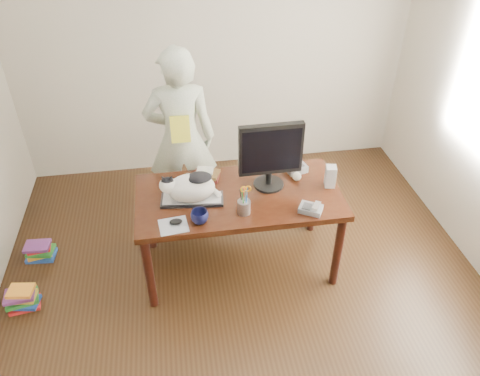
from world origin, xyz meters
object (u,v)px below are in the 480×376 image
at_px(baseball, 297,176).
at_px(person, 181,140).
at_px(book_stack, 207,174).
at_px(book_pile_b, 40,251).
at_px(mouse, 176,222).
at_px(pen_cup, 244,205).
at_px(keyboard, 192,199).
at_px(phone, 311,208).
at_px(speaker, 330,176).
at_px(book_pile_a, 23,298).
at_px(desk, 238,203).
at_px(calculator, 294,165).
at_px(coffee_mug, 200,217).
at_px(cat, 189,187).
at_px(monitor, 271,153).

height_order(baseball, person, person).
relative_size(book_stack, book_pile_b, 0.94).
bearing_deg(mouse, pen_cup, -0.85).
height_order(keyboard, phone, phone).
bearing_deg(person, mouse, 85.19).
bearing_deg(speaker, phone, -116.92).
distance_m(pen_cup, book_pile_a, 1.90).
distance_m(desk, calculator, 0.58).
distance_m(pen_cup, person, 1.05).
relative_size(coffee_mug, book_pile_b, 0.49).
bearing_deg(baseball, speaker, -25.23).
xyz_separation_m(cat, book_pile_b, (-1.34, 0.37, -0.81)).
bearing_deg(keyboard, book_pile_b, 170.67).
distance_m(mouse, calculator, 1.16).
bearing_deg(book_pile_b, book_pile_a, -93.13).
height_order(coffee_mug, phone, coffee_mug).
distance_m(phone, baseball, 0.41).
bearing_deg(book_pile_b, coffee_mug, -24.44).
xyz_separation_m(pen_cup, speaker, (0.73, 0.23, 0.02)).
bearing_deg(desk, book_pile_b, 171.03).
bearing_deg(baseball, coffee_mug, -154.04).
bearing_deg(speaker, mouse, -155.40).
xyz_separation_m(phone, person, (-0.90, 1.03, 0.08)).
bearing_deg(book_stack, cat, -99.00).
bearing_deg(phone, book_pile_b, -165.86).
bearing_deg(keyboard, speaker, 7.59).
distance_m(desk, cat, 0.49).
bearing_deg(baseball, monitor, -167.65).
distance_m(person, book_pile_b, 1.58).
height_order(pen_cup, book_stack, pen_cup).
bearing_deg(phone, calculator, 118.75).
height_order(desk, calculator, calculator).
xyz_separation_m(speaker, person, (-1.14, 0.73, 0.01)).
distance_m(pen_cup, phone, 0.50).
relative_size(mouse, book_stack, 0.40).
distance_m(monitor, book_pile_a, 2.25).
xyz_separation_m(book_stack, calculator, (0.74, 0.02, -0.00)).
height_order(desk, coffee_mug, coffee_mug).
height_order(keyboard, person, person).
bearing_deg(pen_cup, baseball, 35.08).
bearing_deg(monitor, speaker, -8.06).
height_order(pen_cup, baseball, pen_cup).
bearing_deg(cat, keyboard, 8.36).
relative_size(cat, calculator, 1.89).
bearing_deg(speaker, coffee_mug, -153.03).
relative_size(phone, book_stack, 0.84).
relative_size(mouse, book_pile_b, 0.38).
xyz_separation_m(desk, baseball, (0.49, 0.04, 0.18)).
distance_m(desk, monitor, 0.53).
height_order(desk, mouse, mouse).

